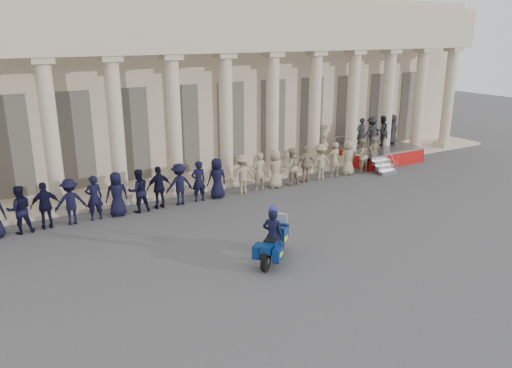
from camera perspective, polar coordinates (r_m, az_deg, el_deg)
The scene contains 6 objects.
ground at distance 17.49m, azimuth 5.00°, elevation -7.40°, with size 90.00×90.00×0.00m, color #3E3E41.
building at distance 29.31m, azimuth -11.98°, elevation 11.42°, with size 40.00×12.50×9.00m.
officer_rank at distance 21.72m, azimuth -8.66°, elevation -0.01°, with size 23.00×0.70×1.84m.
reviewing_stand at distance 29.55m, azimuth 13.84°, elevation 5.12°, with size 4.23×4.06×2.59m.
motorcycle at distance 16.36m, azimuth 2.04°, elevation -6.75°, with size 1.85×1.67×1.44m.
rider at distance 16.11m, azimuth 1.92°, elevation -5.82°, with size 0.77×0.80×1.95m.
Camera 1 is at (-9.34, -12.91, 7.22)m, focal length 35.00 mm.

